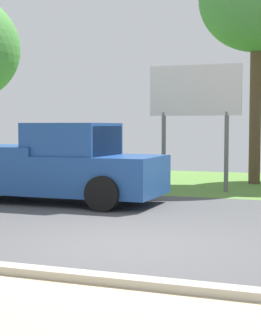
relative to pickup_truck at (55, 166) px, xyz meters
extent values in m
cube|color=#4C4C4F|center=(3.20, -1.97, -0.92)|extent=(40.00, 8.00, 0.10)
cube|color=#5B883A|center=(3.20, 6.03, -0.92)|extent=(40.00, 8.00, 0.10)
cube|color=#B2AD9E|center=(3.20, -5.97, -0.82)|extent=(40.00, 0.24, 0.10)
cube|color=#1E478C|center=(-0.03, 0.00, -0.19)|extent=(5.20, 2.00, 0.90)
cube|color=#1E478C|center=(0.47, 0.00, 0.56)|extent=(1.80, 1.84, 0.90)
cube|color=#2D3842|center=(1.32, 0.00, 0.56)|extent=(0.10, 1.70, 0.77)
cube|color=#1E478C|center=(-1.33, 0.00, 0.36)|extent=(2.40, 2.00, 0.20)
cylinder|color=black|center=(1.67, 1.00, -0.49)|extent=(0.76, 0.28, 0.76)
cylinder|color=black|center=(1.67, -1.00, -0.49)|extent=(0.76, 0.28, 0.76)
cylinder|color=black|center=(-1.73, 1.00, -0.49)|extent=(0.76, 0.28, 0.76)
cylinder|color=slate|center=(1.64, 3.46, 0.23)|extent=(0.12, 0.12, 2.20)
cylinder|color=slate|center=(3.44, 3.46, 0.23)|extent=(0.12, 0.12, 2.20)
cube|color=silver|center=(2.54, 3.46, 1.93)|extent=(2.60, 0.10, 1.40)
cylinder|color=brown|center=(3.85, 5.98, 1.43)|extent=(0.36, 0.36, 4.60)
camera|label=1|loc=(6.33, -11.79, 0.94)|focal=59.74mm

